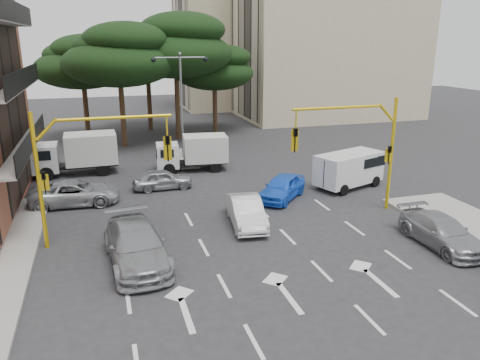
# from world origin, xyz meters

# --- Properties ---
(ground) EXTENTS (120.00, 120.00, 0.00)m
(ground) POSITION_xyz_m (0.00, 0.00, 0.00)
(ground) COLOR #28282B
(ground) RESTS_ON ground
(median_strip) EXTENTS (1.40, 6.00, 0.15)m
(median_strip) POSITION_xyz_m (0.00, 16.00, 0.07)
(median_strip) COLOR gray
(median_strip) RESTS_ON ground
(apartment_beige_near) EXTENTS (20.20, 12.15, 18.70)m
(apartment_beige_near) POSITION_xyz_m (19.95, 32.00, 9.35)
(apartment_beige_near) COLOR #BAB28B
(apartment_beige_near) RESTS_ON ground
(apartment_beige_far) EXTENTS (16.20, 12.15, 16.70)m
(apartment_beige_far) POSITION_xyz_m (12.95, 44.00, 8.35)
(apartment_beige_far) COLOR #BAB28B
(apartment_beige_far) RESTS_ON ground
(pine_left_near) EXTENTS (9.15, 9.15, 10.23)m
(pine_left_near) POSITION_xyz_m (-3.94, 21.96, 7.60)
(pine_left_near) COLOR #382616
(pine_left_near) RESTS_ON ground
(pine_center) EXTENTS (9.98, 9.98, 11.16)m
(pine_center) POSITION_xyz_m (1.06, 23.96, 8.30)
(pine_center) COLOR #382616
(pine_center) RESTS_ON ground
(pine_left_far) EXTENTS (8.32, 8.32, 9.30)m
(pine_left_far) POSITION_xyz_m (-6.94, 25.96, 6.91)
(pine_left_far) COLOR #382616
(pine_left_far) RESTS_ON ground
(pine_right) EXTENTS (7.49, 7.49, 8.37)m
(pine_right) POSITION_xyz_m (5.06, 25.96, 6.22)
(pine_right) COLOR #382616
(pine_right) RESTS_ON ground
(pine_back) EXTENTS (9.15, 9.15, 10.23)m
(pine_back) POSITION_xyz_m (-0.94, 28.96, 7.60)
(pine_back) COLOR #382616
(pine_back) RESTS_ON ground
(signal_mast_right) EXTENTS (5.79, 0.37, 6.00)m
(signal_mast_right) POSITION_xyz_m (6.80, 1.99, 3.88)
(signal_mast_right) COLOR gold
(signal_mast_right) RESTS_ON ground
(signal_mast_left) EXTENTS (5.79, 0.37, 6.00)m
(signal_mast_left) POSITION_xyz_m (-6.80, 1.99, 3.88)
(signal_mast_left) COLOR gold
(signal_mast_left) RESTS_ON ground
(street_lamp_center) EXTENTS (4.16, 0.36, 7.77)m
(street_lamp_center) POSITION_xyz_m (0.00, 16.00, 5.43)
(street_lamp_center) COLOR slate
(street_lamp_center) RESTS_ON median_strip
(car_white_hatch) EXTENTS (2.00, 4.38, 1.39)m
(car_white_hatch) POSITION_xyz_m (0.60, 1.98, 0.70)
(car_white_hatch) COLOR silver
(car_white_hatch) RESTS_ON ground
(car_blue_compact) EXTENTS (4.01, 4.06, 1.39)m
(car_blue_compact) POSITION_xyz_m (3.76, 5.13, 0.69)
(car_blue_compact) COLOR blue
(car_blue_compact) RESTS_ON ground
(car_silver_wagon) EXTENTS (2.63, 5.65, 1.60)m
(car_silver_wagon) POSITION_xyz_m (-4.93, -0.64, 0.80)
(car_silver_wagon) COLOR gray
(car_silver_wagon) RESTS_ON ground
(car_silver_cross_a) EXTENTS (4.91, 2.48, 1.33)m
(car_silver_cross_a) POSITION_xyz_m (-7.55, 7.55, 0.67)
(car_silver_cross_a) COLOR #ABADB3
(car_silver_cross_a) RESTS_ON ground
(car_silver_cross_b) EXTENTS (3.63, 1.50, 1.23)m
(car_silver_cross_b) POSITION_xyz_m (-2.55, 9.00, 0.61)
(car_silver_cross_b) COLOR #9B9DA3
(car_silver_cross_b) RESTS_ON ground
(car_silver_parked) EXTENTS (1.87, 4.57, 1.32)m
(car_silver_parked) POSITION_xyz_m (8.13, -2.85, 0.66)
(car_silver_parked) COLOR gray
(car_silver_parked) RESTS_ON ground
(van_white) EXTENTS (4.80, 3.35, 2.19)m
(van_white) POSITION_xyz_m (8.50, 6.01, 1.10)
(van_white) COLOR silver
(van_white) RESTS_ON ground
(box_truck_a) EXTENTS (5.61, 2.46, 2.74)m
(box_truck_a) POSITION_xyz_m (-7.64, 14.00, 1.37)
(box_truck_a) COLOR silver
(box_truck_a) RESTS_ON ground
(box_truck_b) EXTENTS (5.14, 2.58, 2.43)m
(box_truck_b) POSITION_xyz_m (0.08, 12.70, 1.22)
(box_truck_b) COLOR white
(box_truck_b) RESTS_ON ground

